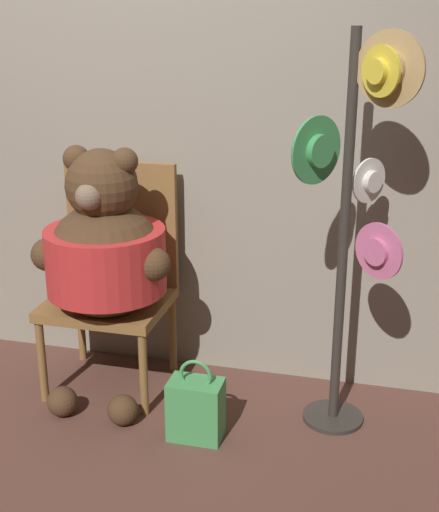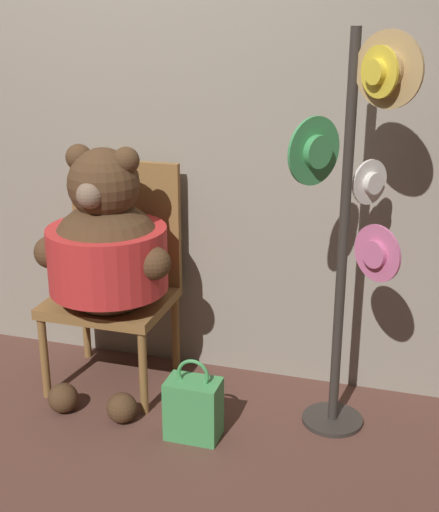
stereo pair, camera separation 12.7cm
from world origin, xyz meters
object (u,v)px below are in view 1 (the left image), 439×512
(chair, at_px, (114,272))
(handbag_on_ground, at_px, (196,408))
(hat_display_rack, at_px, (354,207))
(teddy_bear, at_px, (105,253))

(chair, height_order, handbag_on_ground, chair)
(hat_display_rack, height_order, handbag_on_ground, hat_display_rack)
(teddy_bear, bearing_deg, handbag_on_ground, -26.87)
(handbag_on_ground, bearing_deg, chair, 141.12)
(chair, relative_size, teddy_bear, 0.89)
(hat_display_rack, xyz_separation_m, handbag_on_ground, (-0.62, -0.25, -0.90))
(teddy_bear, xyz_separation_m, handbag_on_ground, (0.51, -0.26, -0.60))
(hat_display_rack, bearing_deg, chair, 170.52)
(teddy_bear, height_order, handbag_on_ground, teddy_bear)
(chair, height_order, hat_display_rack, hat_display_rack)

